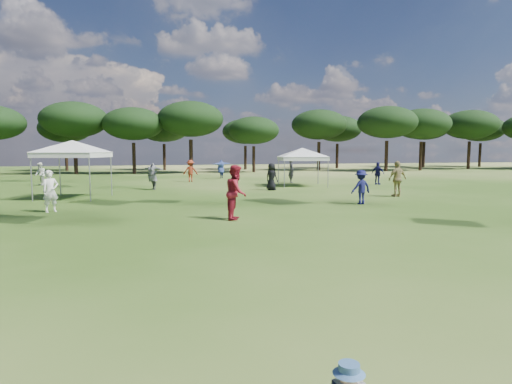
# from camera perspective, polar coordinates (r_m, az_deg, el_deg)

# --- Properties ---
(tree_line) EXTENTS (108.78, 17.63, 7.77)m
(tree_line) POSITION_cam_1_polar(r_m,az_deg,el_deg) (49.15, -10.12, 8.99)
(tree_line) COLOR black
(tree_line) RESTS_ON ground
(tent_left) EXTENTS (5.79, 5.79, 3.22)m
(tent_left) POSITION_cam_1_polar(r_m,az_deg,el_deg) (23.44, -23.28, 6.04)
(tent_left) COLOR gray
(tent_left) RESTS_ON ground
(tent_right) EXTENTS (6.10, 6.10, 2.89)m
(tent_right) POSITION_cam_1_polar(r_m,az_deg,el_deg) (29.36, 6.20, 5.62)
(tent_right) COLOR gray
(tent_right) RESTS_ON ground
(festival_crowd) EXTENTS (28.48, 23.45, 1.92)m
(festival_crowd) POSITION_cam_1_polar(r_m,az_deg,el_deg) (25.45, -11.98, 1.91)
(festival_crowd) COLOR #343338
(festival_crowd) RESTS_ON ground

